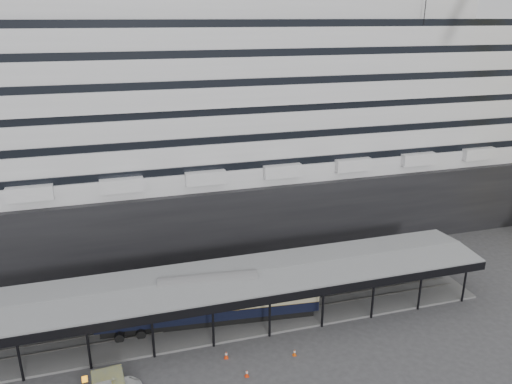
{
  "coord_description": "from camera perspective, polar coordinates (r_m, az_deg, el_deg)",
  "views": [
    {
      "loc": [
        -10.66,
        -39.89,
        30.71
      ],
      "look_at": [
        3.57,
        8.0,
        13.09
      ],
      "focal_mm": 35.0,
      "sensor_mm": 36.0,
      "label": 1
    }
  ],
  "objects": [
    {
      "name": "traffic_cone_mid",
      "position": [
        47.8,
        -1.06,
        -20.0
      ],
      "size": [
        0.37,
        0.37,
        0.71
      ],
      "rotation": [
        0.0,
        0.0,
        -0.02
      ],
      "color": "red",
      "rests_on": "ground"
    },
    {
      "name": "pullman_carriage",
      "position": [
        53.51,
        -5.42,
        -12.16
      ],
      "size": [
        23.37,
        5.34,
        22.76
      ],
      "rotation": [
        0.0,
        0.0,
        -0.1
      ],
      "color": "black",
      "rests_on": "ground"
    },
    {
      "name": "cruise_ship",
      "position": [
        73.73,
        -8.07,
        9.59
      ],
      "size": [
        130.0,
        30.0,
        43.9
      ],
      "color": "black",
      "rests_on": "ground"
    },
    {
      "name": "ground",
      "position": [
        51.46,
        -1.33,
        -17.22
      ],
      "size": [
        200.0,
        200.0,
        0.0
      ],
      "primitive_type": "plane",
      "color": "#3A3A3D",
      "rests_on": "ground"
    },
    {
      "name": "traffic_cone_left",
      "position": [
        49.87,
        -3.43,
        -18.07
      ],
      "size": [
        0.46,
        0.46,
        0.76
      ],
      "rotation": [
        0.0,
        0.0,
        -0.2
      ],
      "color": "#F33A0D",
      "rests_on": "ground"
    },
    {
      "name": "platform_canopy",
      "position": [
        54.15,
        -2.78,
        -12.16
      ],
      "size": [
        56.0,
        9.18,
        5.3
      ],
      "color": "slate",
      "rests_on": "ground"
    },
    {
      "name": "traffic_cone_right",
      "position": [
        50.27,
        4.42,
        -17.81
      ],
      "size": [
        0.36,
        0.36,
        0.69
      ],
      "rotation": [
        0.0,
        0.0,
        -0.03
      ],
      "color": "#E3530C",
      "rests_on": "ground"
    }
  ]
}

